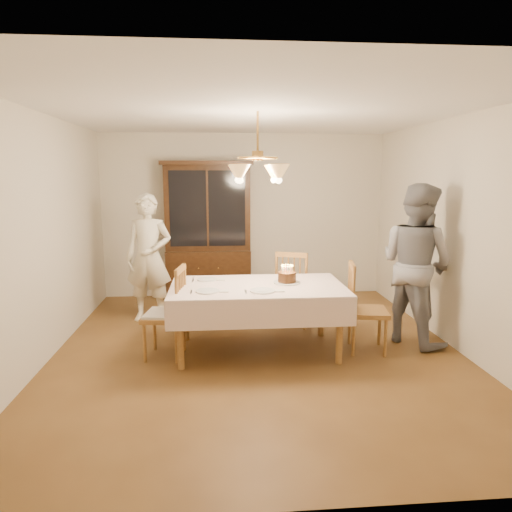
{
  "coord_description": "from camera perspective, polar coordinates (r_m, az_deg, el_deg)",
  "views": [
    {
      "loc": [
        -0.43,
        -4.85,
        1.96
      ],
      "look_at": [
        0.0,
        0.2,
        1.05
      ],
      "focal_mm": 32.0,
      "sensor_mm": 36.0,
      "label": 1
    }
  ],
  "objects": [
    {
      "name": "ground",
      "position": [
        5.25,
        0.19,
        -11.75
      ],
      "size": [
        5.0,
        5.0,
        0.0
      ],
      "primitive_type": "plane",
      "color": "brown",
      "rests_on": "ground"
    },
    {
      "name": "room_shell",
      "position": [
        4.89,
        0.2,
        5.73
      ],
      "size": [
        5.0,
        5.0,
        5.0
      ],
      "color": "white",
      "rests_on": "ground"
    },
    {
      "name": "dining_table",
      "position": [
        5.04,
        0.19,
        -4.51
      ],
      "size": [
        1.9,
        1.1,
        0.76
      ],
      "color": "brown",
      "rests_on": "ground"
    },
    {
      "name": "china_hutch",
      "position": [
        7.17,
        -5.99,
        2.74
      ],
      "size": [
        1.38,
        0.54,
        2.16
      ],
      "color": "black",
      "rests_on": "ground"
    },
    {
      "name": "chair_far_side",
      "position": [
        5.99,
        4.69,
        -4.54
      ],
      "size": [
        0.56,
        0.54,
        1.0
      ],
      "color": "brown",
      "rests_on": "ground"
    },
    {
      "name": "chair_left_end",
      "position": [
        5.05,
        -11.29,
        -7.38
      ],
      "size": [
        0.48,
        0.5,
        1.0
      ],
      "color": "brown",
      "rests_on": "ground"
    },
    {
      "name": "chair_right_end",
      "position": [
        5.27,
        13.66,
        -6.86
      ],
      "size": [
        0.49,
        0.51,
        1.0
      ],
      "color": "brown",
      "rests_on": "ground"
    },
    {
      "name": "elderly_woman",
      "position": [
        6.26,
        -13.25,
        -0.22
      ],
      "size": [
        0.69,
        0.52,
        1.72
      ],
      "primitive_type": "imported",
      "rotation": [
        0.0,
        0.0,
        -0.18
      ],
      "color": "#F4EBCE",
      "rests_on": "ground"
    },
    {
      "name": "adult_in_grey",
      "position": [
        5.61,
        19.32,
        -0.97
      ],
      "size": [
        1.06,
        1.14,
        1.86
      ],
      "primitive_type": "imported",
      "rotation": [
        0.0,
        0.0,
        2.09
      ],
      "color": "slate",
      "rests_on": "ground"
    },
    {
      "name": "birthday_cake",
      "position": [
        5.12,
        3.89,
        -2.77
      ],
      "size": [
        0.3,
        0.3,
        0.21
      ],
      "color": "white",
      "rests_on": "dining_table"
    },
    {
      "name": "place_setting_near_left",
      "position": [
        4.77,
        -5.92,
        -4.38
      ],
      "size": [
        0.39,
        0.24,
        0.02
      ],
      "color": "white",
      "rests_on": "dining_table"
    },
    {
      "name": "place_setting_near_right",
      "position": [
        4.75,
        0.99,
        -4.37
      ],
      "size": [
        0.41,
        0.26,
        0.02
      ],
      "color": "white",
      "rests_on": "dining_table"
    },
    {
      "name": "place_setting_far_left",
      "position": [
        5.29,
        -6.0,
        -2.93
      ],
      "size": [
        0.37,
        0.23,
        0.02
      ],
      "color": "white",
      "rests_on": "dining_table"
    },
    {
      "name": "chandelier",
      "position": [
        4.87,
        0.2,
        10.38
      ],
      "size": [
        0.62,
        0.62,
        0.73
      ],
      "color": "#BF8C3F",
      "rests_on": "ground"
    }
  ]
}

